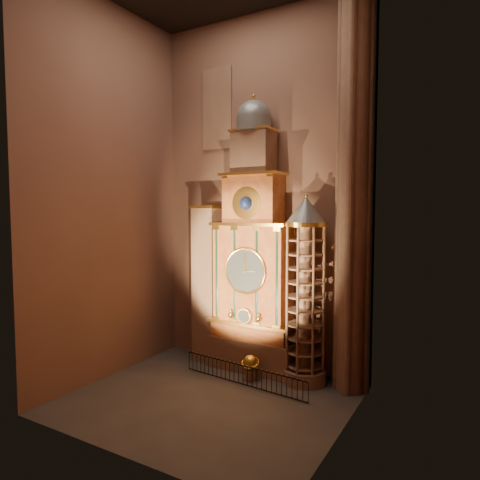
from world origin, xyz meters
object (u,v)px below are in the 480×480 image
Objects in this scene: portrait_tower at (207,283)px; iron_railing at (243,375)px; stair_turret at (305,292)px; celestial_globe at (250,365)px; astronomical_clock at (253,263)px.

portrait_tower is 6.62m from iron_railing.
portrait_tower is 1.26× the size of iron_railing.
stair_turret is 7.11× the size of celestial_globe.
iron_railing is at bearing -31.63° from portrait_tower.
portrait_tower is at bearing 177.67° from stair_turret.
celestial_globe is at bearing -152.92° from stair_turret.
stair_turret is 5.36m from celestial_globe.
portrait_tower is at bearing 148.37° from iron_railing.
astronomical_clock is 1.55× the size of stair_turret.
astronomical_clock reaches higher than stair_turret.
portrait_tower reaches higher than celestial_globe.
stair_turret is at bearing -2.33° from portrait_tower.
portrait_tower reaches higher than iron_railing.
portrait_tower is at bearing 157.62° from celestial_globe.
iron_railing is at bearing -90.91° from celestial_globe.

